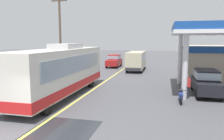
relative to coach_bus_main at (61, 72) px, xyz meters
name	(u,v)px	position (x,y,z in m)	size (l,w,h in m)	color
ground	(119,72)	(1.60, 12.66, -1.72)	(120.00, 120.00, 0.00)	#4C4C51
lane_divider_stripe	(109,79)	(1.60, 7.66, -1.72)	(0.16, 50.00, 0.01)	#D8CC4C
wet_puddle_patch	(56,136)	(2.87, -6.24, -1.72)	(2.85, 4.10, 0.01)	#26282D
coach_bus_main	(61,72)	(0.00, 0.00, 0.00)	(2.60, 11.04, 3.69)	silver
gas_station_roadside	(221,55)	(12.16, 7.97, 0.91)	(9.10, 11.95, 5.10)	#194799
car_at_pump	(206,81)	(10.09, 2.75, -0.71)	(1.70, 4.20, 1.82)	black
minibus_opposing_lane	(136,59)	(3.52, 14.47, -0.25)	(2.04, 6.13, 2.44)	#BFB799
motorcycle_parked_forecourt	(181,95)	(8.19, 0.25, -1.28)	(0.55, 1.80, 0.92)	black
pedestrian_near_pump	(198,79)	(9.67, 3.87, -0.79)	(0.55, 0.22, 1.66)	#33333F
pedestrian_by_shop	(186,85)	(8.61, 1.26, -0.79)	(0.55, 0.22, 1.66)	#33333F
car_trailing_behind_bus	(114,60)	(-0.15, 17.62, -0.71)	(1.70, 4.20, 1.82)	maroon
utility_pole_roadside	(60,34)	(-4.23, 8.57, 2.87)	(1.80, 0.24, 8.81)	brown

